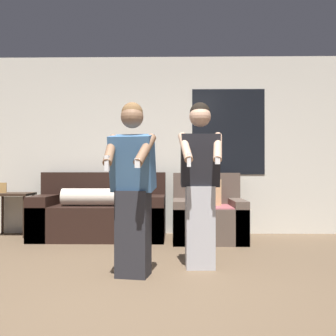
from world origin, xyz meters
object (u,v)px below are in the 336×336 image
Objects in this scene: couch at (101,214)px; person_left at (133,188)px; armchair at (208,217)px; person_right at (200,183)px; side_table at (13,199)px.

person_left is at bearing -71.53° from couch.
person_left is (-0.84, -1.91, 0.48)m from armchair.
side_table is at bearing 144.62° from person_right.
side_table is 2.99m from person_left.
couch is 2.17m from person_left.
person_left reaches higher than side_table.
armchair is at bearing 82.37° from person_right.
person_right is (1.30, -1.69, 0.50)m from couch.
couch reaches higher than side_table.
side_table is at bearing 172.11° from couch.
couch is 2.19m from person_right.
armchair is 0.59× the size of person_right.
couch is 1.52m from armchair.
person_right reaches higher than person_left.
couch is 1.89× the size of armchair.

